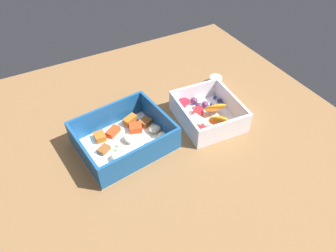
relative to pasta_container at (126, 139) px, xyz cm
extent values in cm
cube|color=brown|center=(11.33, 0.09, -2.97)|extent=(80.00, 80.00, 2.00)
cube|color=white|center=(-0.42, -0.19, -1.67)|extent=(20.67, 17.78, 0.60)
cube|color=#19518C|center=(-9.51, -1.30, 1.50)|extent=(2.49, 15.56, 5.76)
cube|color=#19518C|center=(8.67, 0.92, 1.50)|extent=(2.49, 15.56, 5.76)
cube|color=#19518C|center=(-1.33, 7.26, 1.50)|extent=(17.66, 2.74, 5.76)
cube|color=#19518C|center=(0.49, -7.64, 1.50)|extent=(17.66, 2.74, 5.76)
ellipsoid|color=beige|center=(4.46, -3.52, -0.39)|extent=(3.29, 2.75, 1.40)
ellipsoid|color=beige|center=(-3.62, -3.74, -0.36)|extent=(2.93, 3.43, 1.44)
ellipsoid|color=beige|center=(0.66, -0.08, -0.36)|extent=(2.60, 3.26, 1.45)
ellipsoid|color=beige|center=(7.07, 0.30, -0.36)|extent=(3.36, 2.79, 1.44)
ellipsoid|color=beige|center=(1.80, -4.95, -0.61)|extent=(2.56, 2.66, 1.09)
ellipsoid|color=beige|center=(7.43, -2.82, -0.42)|extent=(3.03, 3.32, 1.37)
cube|color=brown|center=(-5.09, -0.40, -0.84)|extent=(3.06, 2.79, 1.08)
cube|color=brown|center=(6.38, 3.49, -0.72)|extent=(3.30, 3.12, 1.31)
cube|color=#AD5B1E|center=(-4.58, 3.85, -0.62)|extent=(2.34, 2.66, 1.50)
cube|color=red|center=(-1.40, 4.14, -0.74)|extent=(3.81, 3.35, 1.28)
cube|color=red|center=(3.48, 2.65, -0.60)|extent=(3.40, 3.10, 1.56)
cube|color=#AD5B1E|center=(3.40, 5.56, -0.51)|extent=(3.71, 2.84, 1.73)
cube|color=#387A33|center=(6.73, -3.72, -1.27)|extent=(0.60, 0.40, 0.20)
cube|color=#387A33|center=(6.70, -4.41, -1.27)|extent=(0.60, 0.40, 0.20)
cube|color=#387A33|center=(-5.41, 0.19, -1.27)|extent=(0.60, 0.40, 0.20)
cube|color=#387A33|center=(-2.20, -0.35, -1.27)|extent=(0.60, 0.40, 0.20)
cube|color=#387A33|center=(-2.97, -0.94, -1.27)|extent=(0.60, 0.40, 0.20)
cube|color=#387A33|center=(-4.02, -4.28, -1.27)|extent=(0.60, 0.40, 0.20)
cube|color=white|center=(20.35, -1.63, -1.67)|extent=(14.67, 16.18, 0.60)
cube|color=white|center=(13.94, -1.09, 1.00)|extent=(1.85, 15.11, 4.76)
cube|color=white|center=(26.76, -2.16, 1.00)|extent=(1.85, 15.11, 4.76)
cube|color=white|center=(20.95, 5.61, 1.00)|extent=(12.27, 1.61, 4.76)
cube|color=white|center=(19.75, -8.86, 1.00)|extent=(12.27, 1.61, 4.76)
ellipsoid|color=orange|center=(20.15, -6.04, 1.15)|extent=(5.68, 5.41, 4.85)
ellipsoid|color=orange|center=(22.16, -1.79, 1.17)|extent=(6.08, 5.49, 4.89)
cube|color=#F4EACC|center=(16.76, -2.30, -0.43)|extent=(3.05, 3.62, 1.89)
cube|color=red|center=(18.61, 0.04, -0.51)|extent=(3.58, 3.49, 1.72)
cube|color=red|center=(15.82, -5.68, -0.49)|extent=(3.45, 3.69, 1.78)
sphere|color=#562D4C|center=(20.33, 4.38, -0.46)|extent=(1.83, 1.83, 1.83)
sphere|color=#562D4C|center=(20.28, 2.15, -0.47)|extent=(1.82, 1.82, 1.82)
sphere|color=#562D4C|center=(21.96, 1.98, -0.50)|extent=(1.75, 1.75, 1.75)
cone|color=red|center=(17.07, 3.92, -0.20)|extent=(2.94, 2.94, 2.35)
sphere|color=navy|center=(26.16, 1.80, -0.79)|extent=(1.17, 1.17, 1.17)
sphere|color=navy|center=(23.68, 1.39, -0.79)|extent=(1.16, 1.16, 1.16)
sphere|color=navy|center=(26.05, 3.50, -0.91)|extent=(0.93, 0.93, 0.93)
sphere|color=navy|center=(25.80, 0.71, -0.83)|extent=(1.10, 1.10, 1.10)
cube|color=#51197A|center=(6.03, 12.69, -1.37)|extent=(7.34, 3.78, 1.20)
cylinder|color=white|center=(30.50, 9.60, -0.92)|extent=(3.37, 3.37, 2.12)
camera|label=1|loc=(-13.92, -44.73, 47.71)|focal=32.67mm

